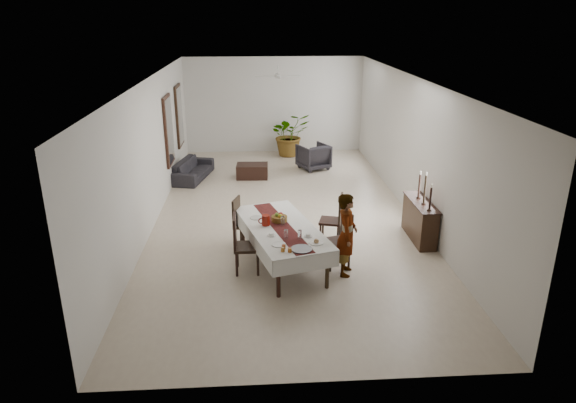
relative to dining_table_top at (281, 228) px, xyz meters
The scene contains 88 objects.
floor 2.69m from the dining_table_top, 85.32° to the left, with size 6.00×12.00×0.00m, color beige.
ceiling 3.57m from the dining_table_top, 85.32° to the left, with size 6.00×12.00×0.02m, color white.
wall_back 8.62m from the dining_table_top, 88.59° to the left, with size 6.00×0.02×3.20m, color silver.
wall_front 3.54m from the dining_table_top, 86.48° to the right, with size 6.00×0.02×3.20m, color silver.
wall_left 3.89m from the dining_table_top, 137.30° to the left, with size 0.02×12.00×3.20m, color silver.
wall_right 4.20m from the dining_table_top, 38.72° to the left, with size 0.02×12.00×3.20m, color silver.
dining_table_top is the anchor object (origin of this frame).
table_leg_fl 1.30m from the dining_table_top, 95.23° to the right, with size 0.07×0.07×0.71m, color black.
table_leg_fr 1.30m from the dining_table_top, 53.02° to the right, with size 0.07×0.07×0.71m, color black.
table_leg_bl 1.30m from the dining_table_top, 126.98° to the left, with size 0.07×0.07×0.71m, color black.
table_leg_br 1.30m from the dining_table_top, 84.77° to the left, with size 0.07×0.07×0.71m, color black.
tablecloth_top 0.03m from the dining_table_top, ahead, with size 1.20×2.63×0.01m, color white.
tablecloth_drape_left 0.61m from the dining_table_top, 164.12° to the right, with size 0.01×2.63×0.31m, color white.
tablecloth_drape_right 0.61m from the dining_table_top, 15.88° to the left, with size 0.01×2.63×0.31m, color white.
tablecloth_drape_near 1.31m from the dining_table_top, 74.12° to the right, with size 1.20×0.01×0.31m, color silver.
tablecloth_drape_far 1.31m from the dining_table_top, 105.88° to the left, with size 1.20×0.01×0.31m, color white.
table_runner 0.04m from the dining_table_top, ahead, with size 0.36×2.54×0.00m, color maroon.
red_pitcher 0.33m from the dining_table_top, 164.92° to the left, with size 0.15×0.15×0.20m, color maroon.
pitcher_handle 0.40m from the dining_table_top, behind, with size 0.12×0.12×0.02m, color maroon.
wine_glass_near 0.68m from the dining_table_top, 63.66° to the right, with size 0.07×0.07×0.17m, color white.
wine_glass_mid 0.58m from the dining_table_top, 84.43° to the right, with size 0.07×0.07×0.17m, color white.
wine_glass_far 0.14m from the dining_table_top, 60.88° to the left, with size 0.07×0.07×0.17m, color white.
teacup_right 0.69m from the dining_table_top, 47.56° to the right, with size 0.09×0.09×0.06m, color white.
saucer_right 0.68m from the dining_table_top, 47.56° to the right, with size 0.15×0.15×0.01m, color silver.
teacup_left 0.47m from the dining_table_top, 114.72° to the right, with size 0.09×0.09×0.06m, color white.
saucer_left 0.47m from the dining_table_top, 114.72° to the right, with size 0.15×0.15×0.01m, color silver.
plate_near_right 0.98m from the dining_table_top, 53.98° to the right, with size 0.24×0.24×0.02m, color silver.
bread_near_right 0.98m from the dining_table_top, 53.98° to the right, with size 0.09×0.09×0.09m, color tan.
plate_near_left 0.82m from the dining_table_top, 95.92° to the right, with size 0.24×0.24×0.02m, color silver.
plate_far_left 0.65m from the dining_table_top, 136.07° to the left, with size 0.24×0.24×0.02m, color silver.
serving_tray 1.07m from the dining_table_top, 74.12° to the right, with size 0.37×0.37×0.02m, color #3D3E42.
jam_jar_a 1.12m from the dining_table_top, 85.63° to the right, with size 0.07×0.07×0.08m, color #994F16.
jam_jar_b 1.09m from the dining_table_top, 91.54° to the right, with size 0.07×0.07×0.08m, color #8C5114.
jam_jar_c 0.98m from the dining_table_top, 90.48° to the right, with size 0.07×0.07×0.08m, color brown.
fruit_basket 0.27m from the dining_table_top, 94.57° to the left, with size 0.31×0.31×0.10m, color brown.
fruit_red 0.33m from the dining_table_top, 89.37° to the left, with size 0.09×0.09×0.09m, color maroon.
fruit_green 0.33m from the dining_table_top, 103.83° to the left, with size 0.08×0.08×0.08m, color olive.
fruit_yellow 0.27m from the dining_table_top, 91.84° to the left, with size 0.09×0.09×0.09m, color gold.
chair_right_near_seat 1.07m from the dining_table_top, ahead, with size 0.46×0.46×0.05m, color black.
chair_right_near_leg_fl 1.39m from the dining_table_top, 12.91° to the right, with size 0.05×0.05×0.46m, color black.
chair_right_near_leg_fr 1.27m from the dining_table_top, ahead, with size 0.05×0.05×0.46m, color black.
chair_right_near_leg_bl 1.10m from the dining_table_top, 23.48° to the right, with size 0.05×0.05×0.46m, color black.
chair_right_near_leg_br 0.94m from the dining_table_top, ahead, with size 0.05×0.05×0.46m, color black.
chair_right_near_back 1.24m from the dining_table_top, ahead, with size 0.46×0.04×0.59m, color black.
chair_right_far_seat 1.46m from the dining_table_top, 40.99° to the left, with size 0.44×0.44×0.05m, color black.
chair_right_far_leg_fl 1.50m from the dining_table_top, 30.65° to the left, with size 0.04×0.04×0.44m, color black.
chair_right_far_leg_fr 1.76m from the dining_table_top, 39.19° to the left, with size 0.04×0.04×0.44m, color black.
chair_right_far_leg_bl 1.29m from the dining_table_top, 43.54° to the left, with size 0.04×0.04×0.44m, color black.
chair_right_far_leg_br 1.59m from the dining_table_top, 50.61° to the left, with size 0.04×0.04×0.44m, color black.
chair_right_far_back 1.55m from the dining_table_top, 34.73° to the left, with size 0.44×0.04×0.57m, color black.
chair_left_near_seat 0.74m from the dining_table_top, 157.24° to the right, with size 0.47×0.47×0.05m, color black.
chair_left_near_leg_fl 0.98m from the dining_table_top, behind, with size 0.05×0.05×0.47m, color black.
chair_left_near_leg_fr 1.08m from the dining_table_top, 151.12° to the right, with size 0.05×0.05×0.47m, color black.
chair_left_near_leg_bl 0.68m from the dining_table_top, behind, with size 0.05×0.05×0.47m, color black.
chair_left_near_leg_br 0.82m from the dining_table_top, 134.31° to the right, with size 0.05×0.05×0.47m, color black.
chair_left_near_back 0.91m from the dining_table_top, 162.57° to the right, with size 0.47×0.04×0.60m, color black.
chair_left_far_seat 1.14m from the dining_table_top, 128.02° to the left, with size 0.43×0.43×0.05m, color black.
chair_left_far_leg_fl 1.45m from the dining_table_top, 126.16° to the left, with size 0.04×0.04×0.43m, color black.
chair_left_far_leg_fr 1.29m from the dining_table_top, 140.14° to the left, with size 0.04×0.04×0.43m, color black.
chair_left_far_leg_bl 1.21m from the dining_table_top, 114.94° to the left, with size 0.04×0.04×0.43m, color black.
chair_left_far_leg_br 1.01m from the dining_table_top, 130.95° to the left, with size 0.04×0.04×0.43m, color black.
chair_left_far_back 1.27m from the dining_table_top, 133.11° to the left, with size 0.43×0.04×0.55m, color black.
woman 1.26m from the dining_table_top, 21.96° to the right, with size 0.57×0.37×1.56m, color #979A9F.
sideboard_body 3.16m from the dining_table_top, 17.80° to the left, with size 0.36×1.36×0.82m, color black.
sideboard_top 3.14m from the dining_table_top, 17.80° to the left, with size 0.40×1.41×0.03m, color black.
candlestick_near_base 3.03m from the dining_table_top, ahead, with size 0.09×0.09×0.03m, color black.
candlestick_near_shaft 3.05m from the dining_table_top, ahead, with size 0.05×0.05×0.45m, color black.
candlestick_near_candle 3.09m from the dining_table_top, ahead, with size 0.03×0.03×0.07m, color white.
candlestick_mid_base 3.10m from the dining_table_top, 15.41° to the left, with size 0.09×0.09×0.03m, color black.
candlestick_mid_shaft 3.13m from the dining_table_top, 15.41° to the left, with size 0.05×0.05×0.59m, color black.
candlestick_mid_candle 3.19m from the dining_table_top, 15.41° to the left, with size 0.03×0.03×0.07m, color silver.
candlestick_far_base 3.22m from the dining_table_top, 21.64° to the left, with size 0.09×0.09×0.03m, color black.
candlestick_far_shaft 3.24m from the dining_table_top, 21.64° to the left, with size 0.05×0.05×0.50m, color black.
candlestick_far_candle 3.29m from the dining_table_top, 21.64° to the left, with size 0.03×0.03×0.07m, color white.
sofa 6.04m from the dining_table_top, 112.26° to the left, with size 1.87×0.73×0.55m, color #242226.
armchair 6.47m from the dining_table_top, 78.12° to the left, with size 0.83×0.86×0.78m, color #2B272D.
coffee_table 5.59m from the dining_table_top, 95.75° to the left, with size 0.90×0.60×0.40m, color black.
potted_plant 8.01m from the dining_table_top, 84.94° to the left, with size 1.30×1.12×1.44m, color #305D25.
mirror_frame_near 5.58m from the dining_table_top, 119.94° to the left, with size 0.06×1.05×1.85m, color black.
mirror_glass_near 5.56m from the dining_table_top, 119.62° to the left, with size 0.01×0.90×1.70m, color silver.
mirror_frame_far 7.45m from the dining_table_top, 111.80° to the left, with size 0.06×1.05×1.85m, color black.
mirror_glass_far 7.44m from the dining_table_top, 111.55° to the left, with size 0.01×0.90×1.70m, color silver.
fan_rod 6.06m from the dining_table_top, 87.84° to the left, with size 0.04×0.04×0.20m, color silver.
fan_hub 5.98m from the dining_table_top, 87.84° to the left, with size 0.16×0.16×0.08m, color silver.
fan_blade_n 6.31m from the dining_table_top, 87.96° to the left, with size 0.10×0.55×0.01m, color silver.
fan_blade_s 5.66m from the dining_table_top, 87.69° to the left, with size 0.10×0.55×0.01m, color silver.
fan_blade_e 6.00m from the dining_table_top, 84.26° to the left, with size 0.55×0.10×0.01m, color silver.
fan_blade_w 5.98m from the dining_table_top, 91.43° to the left, with size 0.55×0.10×0.01m, color silver.
Camera 1 is at (-0.66, -11.45, 4.56)m, focal length 32.00 mm.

